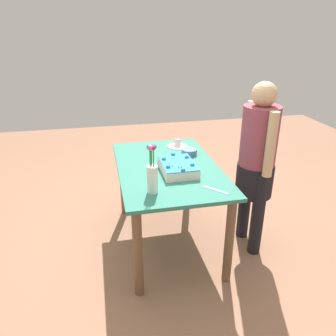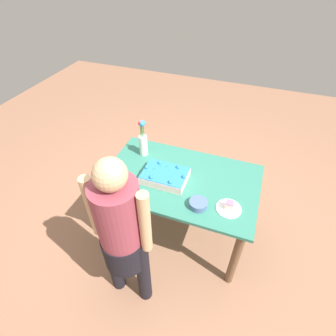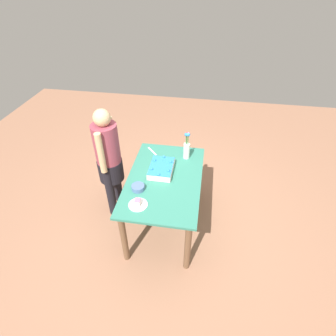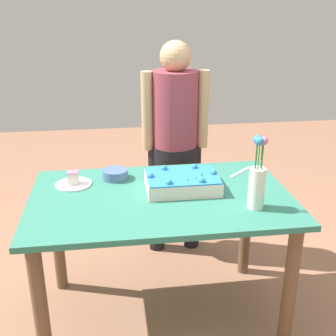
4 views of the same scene
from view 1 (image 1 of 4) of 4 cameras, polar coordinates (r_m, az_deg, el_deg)
ground_plane at (r=3.19m, az=-0.04°, el=-12.54°), size 8.00×8.00×0.00m
dining_table at (r=2.85m, az=-0.04°, el=-2.08°), size 1.35×0.85×0.77m
sheet_cake at (r=2.69m, az=1.71°, el=0.20°), size 0.38×0.27×0.10m
serving_plate_with_slice at (r=3.25m, az=1.66°, el=4.06°), size 0.20×0.20×0.08m
cake_knife at (r=2.42m, az=8.31°, el=-3.81°), size 0.17×0.15×0.00m
flower_vase at (r=2.31m, az=-2.76°, el=-0.94°), size 0.08×0.08×0.37m
fruit_bowl at (r=3.05m, az=3.71°, el=2.83°), size 0.14×0.14×0.05m
person_standing at (r=2.84m, az=15.21°, el=1.58°), size 0.45×0.31×1.49m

